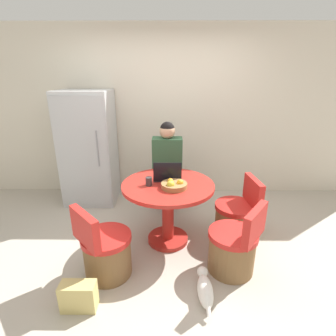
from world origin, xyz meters
The scene contains 13 objects.
ground_plane centered at (0.00, 0.00, 0.00)m, with size 12.00×12.00×0.00m, color #B2A899.
wall_back centered at (0.00, 1.69, 1.30)m, with size 7.00×0.06×2.60m.
refrigerator centered at (-1.17, 1.32, 0.84)m, with size 0.75×0.66×1.69m.
dining_table centered at (0.04, 0.22, 0.54)m, with size 1.04×1.04×0.75m.
chair_near_left_corner centered at (-0.57, -0.34, 0.26)m, with size 0.56×0.56×0.76m.
chair_near_right_corner centered at (0.70, -0.28, 0.26)m, with size 0.56×0.56×0.76m.
chair_right_side centered at (0.86, 0.31, 0.26)m, with size 0.50×0.49×0.76m.
person_seated centered at (0.02, 0.96, 0.72)m, with size 0.40×0.37×1.32m.
laptop centered at (0.03, 0.35, 0.79)m, with size 0.32×0.26×0.24m.
fruit_bowl centered at (0.10, 0.11, 0.78)m, with size 0.28×0.28×0.10m.
coffee_cup centered at (-0.17, 0.17, 0.80)m, with size 0.07×0.07×0.10m.
cat centered at (0.38, -0.63, 0.09)m, with size 0.14×0.50×0.17m.
handbag centered at (-0.71, -0.76, 0.13)m, with size 0.30×0.14×0.26m.
Camera 1 is at (0.06, -2.47, 1.92)m, focal length 28.00 mm.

